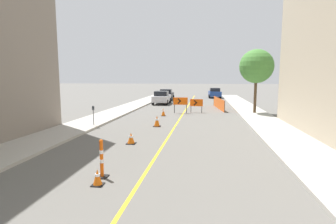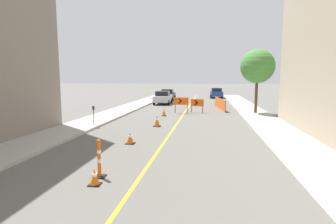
{
  "view_description": "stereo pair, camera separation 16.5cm",
  "coord_description": "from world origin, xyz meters",
  "px_view_note": "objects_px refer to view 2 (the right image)",
  "views": [
    {
      "loc": [
        1.95,
        2.27,
        3.17
      ],
      "look_at": [
        -0.41,
        18.78,
        1.0
      ],
      "focal_mm": 28.0,
      "sensor_mm": 36.0,
      "label": 1
    },
    {
      "loc": [
        2.11,
        2.3,
        3.17
      ],
      "look_at": [
        -0.41,
        18.78,
        1.0
      ],
      "focal_mm": 28.0,
      "sensor_mm": 36.0,
      "label": 2
    }
  ],
  "objects_px": {
    "parked_car_curb_far": "(216,93)",
    "arrow_barricade_secondary": "(197,103)",
    "traffic_cone_third": "(130,138)",
    "parked_car_curb_mid": "(168,95)",
    "parked_car_curb_near": "(163,97)",
    "traffic_cone_fifth": "(164,112)",
    "arrow_barricade_primary": "(181,102)",
    "traffic_cone_fourth": "(157,121)",
    "delineator_post_front": "(99,161)",
    "parking_meter_near_curb": "(94,111)",
    "street_tree_right_near": "(257,66)",
    "traffic_cone_second": "(95,177)"
  },
  "relations": [
    {
      "from": "parked_car_curb_far",
      "to": "arrow_barricade_secondary",
      "type": "bearing_deg",
      "value": -99.85
    },
    {
      "from": "traffic_cone_third",
      "to": "parked_car_curb_mid",
      "type": "height_order",
      "value": "parked_car_curb_mid"
    },
    {
      "from": "parked_car_curb_near",
      "to": "parked_car_curb_far",
      "type": "xyz_separation_m",
      "value": [
        6.78,
        11.29,
        0.0
      ]
    },
    {
      "from": "traffic_cone_fifth",
      "to": "arrow_barricade_primary",
      "type": "xyz_separation_m",
      "value": [
        1.26,
        1.87,
        0.71
      ]
    },
    {
      "from": "traffic_cone_fourth",
      "to": "parked_car_curb_far",
      "type": "distance_m",
      "value": 26.66
    },
    {
      "from": "delineator_post_front",
      "to": "parked_car_curb_mid",
      "type": "height_order",
      "value": "parked_car_curb_mid"
    },
    {
      "from": "delineator_post_front",
      "to": "arrow_barricade_primary",
      "type": "bearing_deg",
      "value": 86.28
    },
    {
      "from": "traffic_cone_fourth",
      "to": "parked_car_curb_mid",
      "type": "xyz_separation_m",
      "value": [
        -2.44,
        20.46,
        0.43
      ]
    },
    {
      "from": "arrow_barricade_primary",
      "to": "arrow_barricade_secondary",
      "type": "xyz_separation_m",
      "value": [
        1.41,
        0.7,
        -0.17
      ]
    },
    {
      "from": "traffic_cone_fifth",
      "to": "arrow_barricade_secondary",
      "type": "bearing_deg",
      "value": 43.84
    },
    {
      "from": "parking_meter_near_curb",
      "to": "parked_car_curb_mid",
      "type": "bearing_deg",
      "value": 85.8
    },
    {
      "from": "arrow_barricade_primary",
      "to": "parked_car_curb_mid",
      "type": "relative_size",
      "value": 0.33
    },
    {
      "from": "traffic_cone_fourth",
      "to": "street_tree_right_near",
      "type": "xyz_separation_m",
      "value": [
        7.45,
        7.08,
        3.8
      ]
    },
    {
      "from": "parked_car_curb_near",
      "to": "parked_car_curb_mid",
      "type": "relative_size",
      "value": 1.0
    },
    {
      "from": "traffic_cone_fourth",
      "to": "street_tree_right_near",
      "type": "distance_m",
      "value": 10.96
    },
    {
      "from": "delineator_post_front",
      "to": "parking_meter_near_curb",
      "type": "distance_m",
      "value": 9.04
    },
    {
      "from": "delineator_post_front",
      "to": "arrow_barricade_secondary",
      "type": "height_order",
      "value": "delineator_post_front"
    },
    {
      "from": "delineator_post_front",
      "to": "street_tree_right_near",
      "type": "distance_m",
      "value": 18.13
    },
    {
      "from": "parked_car_curb_near",
      "to": "parking_meter_near_curb",
      "type": "distance_m",
      "value": 15.92
    },
    {
      "from": "parked_car_curb_near",
      "to": "parked_car_curb_far",
      "type": "relative_size",
      "value": 0.99
    },
    {
      "from": "traffic_cone_fifth",
      "to": "parked_car_curb_near",
      "type": "bearing_deg",
      "value": 100.25
    },
    {
      "from": "traffic_cone_fifth",
      "to": "parked_car_curb_far",
      "type": "height_order",
      "value": "parked_car_curb_far"
    },
    {
      "from": "traffic_cone_fourth",
      "to": "arrow_barricade_primary",
      "type": "relative_size",
      "value": 0.52
    },
    {
      "from": "traffic_cone_third",
      "to": "parked_car_curb_mid",
      "type": "distance_m",
      "value": 25.21
    },
    {
      "from": "arrow_barricade_primary",
      "to": "street_tree_right_near",
      "type": "distance_m",
      "value": 7.25
    },
    {
      "from": "traffic_cone_fifth",
      "to": "street_tree_right_near",
      "type": "bearing_deg",
      "value": 15.96
    },
    {
      "from": "traffic_cone_fifth",
      "to": "arrow_barricade_primary",
      "type": "bearing_deg",
      "value": 55.96
    },
    {
      "from": "traffic_cone_fourth",
      "to": "parked_car_curb_mid",
      "type": "distance_m",
      "value": 20.61
    },
    {
      "from": "delineator_post_front",
      "to": "parked_car_curb_near",
      "type": "height_order",
      "value": "parked_car_curb_near"
    },
    {
      "from": "traffic_cone_second",
      "to": "traffic_cone_third",
      "type": "relative_size",
      "value": 0.9
    },
    {
      "from": "traffic_cone_fourth",
      "to": "delineator_post_front",
      "type": "bearing_deg",
      "value": -90.74
    },
    {
      "from": "arrow_barricade_primary",
      "to": "parking_meter_near_curb",
      "type": "height_order",
      "value": "arrow_barricade_primary"
    },
    {
      "from": "arrow_barricade_secondary",
      "to": "parking_meter_near_curb",
      "type": "distance_m",
      "value": 10.4
    },
    {
      "from": "traffic_cone_third",
      "to": "parked_car_curb_far",
      "type": "relative_size",
      "value": 0.12
    },
    {
      "from": "street_tree_right_near",
      "to": "arrow_barricade_secondary",
      "type": "bearing_deg",
      "value": 176.27
    },
    {
      "from": "delineator_post_front",
      "to": "parking_meter_near_curb",
      "type": "xyz_separation_m",
      "value": [
        -3.89,
        8.15,
        0.49
      ]
    },
    {
      "from": "arrow_barricade_primary",
      "to": "parked_car_curb_far",
      "type": "xyz_separation_m",
      "value": [
        3.69,
        19.53,
        -0.25
      ]
    },
    {
      "from": "traffic_cone_third",
      "to": "street_tree_right_near",
      "type": "relative_size",
      "value": 0.1
    },
    {
      "from": "traffic_cone_second",
      "to": "traffic_cone_fifth",
      "type": "bearing_deg",
      "value": 91.41
    },
    {
      "from": "traffic_cone_second",
      "to": "traffic_cone_third",
      "type": "bearing_deg",
      "value": 94.68
    },
    {
      "from": "parked_car_curb_mid",
      "to": "parking_meter_near_curb",
      "type": "distance_m",
      "value": 21.37
    },
    {
      "from": "arrow_barricade_secondary",
      "to": "parking_meter_near_curb",
      "type": "xyz_separation_m",
      "value": [
        -6.32,
        -8.27,
        0.17
      ]
    },
    {
      "from": "traffic_cone_fifth",
      "to": "arrow_barricade_secondary",
      "type": "relative_size",
      "value": 0.54
    },
    {
      "from": "traffic_cone_third",
      "to": "arrow_barricade_secondary",
      "type": "bearing_deg",
      "value": 77.3
    },
    {
      "from": "arrow_barricade_secondary",
      "to": "parked_car_curb_near",
      "type": "height_order",
      "value": "parked_car_curb_near"
    },
    {
      "from": "parked_car_curb_far",
      "to": "parking_meter_near_curb",
      "type": "xyz_separation_m",
      "value": [
        -8.6,
        -27.1,
        0.24
      ]
    },
    {
      "from": "traffic_cone_fifth",
      "to": "parked_car_curb_mid",
      "type": "relative_size",
      "value": 0.15
    },
    {
      "from": "traffic_cone_second",
      "to": "parking_meter_near_curb",
      "type": "bearing_deg",
      "value": 114.52
    },
    {
      "from": "traffic_cone_third",
      "to": "arrow_barricade_primary",
      "type": "height_order",
      "value": "arrow_barricade_primary"
    },
    {
      "from": "traffic_cone_second",
      "to": "arrow_barricade_secondary",
      "type": "distance_m",
      "value": 17.2
    }
  ]
}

